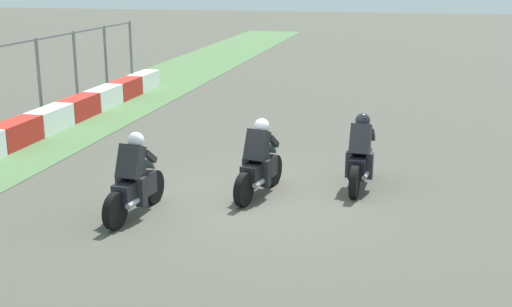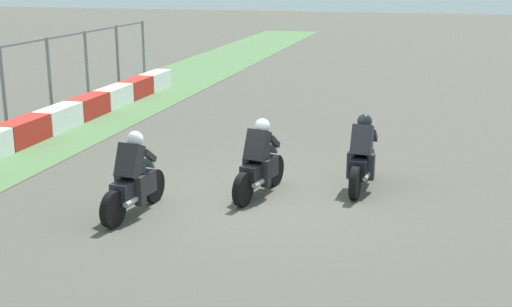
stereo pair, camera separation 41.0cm
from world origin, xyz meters
name	(u,v)px [view 1 (the left image)]	position (x,y,z in m)	size (l,w,h in m)	color
ground_plane	(261,198)	(0.00, 0.00, 0.00)	(120.00, 120.00, 0.00)	#4D4B42
rider_lane_a	(360,158)	(1.12, -1.80, 0.62)	(2.04, 0.55, 1.51)	black
rider_lane_b	(259,164)	(0.18, 0.07, 0.62)	(2.03, 0.62, 1.51)	black
rider_lane_c	(134,182)	(-1.42, 1.99, 0.62)	(2.04, 0.57, 1.51)	black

